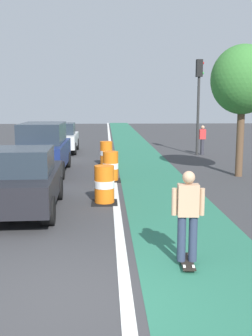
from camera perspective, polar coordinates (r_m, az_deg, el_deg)
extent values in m
plane|color=#38383A|center=(6.21, -8.71, -18.10)|extent=(100.00, 100.00, 0.00)
cube|color=#286B51|center=(17.81, 2.92, 0.04)|extent=(2.50, 80.00, 0.01)
cube|color=silver|center=(17.72, -1.91, 0.00)|extent=(0.20, 80.00, 0.01)
cube|color=black|center=(7.40, 8.55, -12.90)|extent=(0.27, 0.81, 0.02)
cylinder|color=silver|center=(7.63, 7.70, -12.27)|extent=(0.05, 0.11, 0.11)
cylinder|color=silver|center=(7.65, 8.87, -12.24)|extent=(0.05, 0.11, 0.11)
cylinder|color=silver|center=(7.16, 8.21, -13.79)|extent=(0.05, 0.11, 0.11)
cylinder|color=silver|center=(7.18, 9.47, -13.75)|extent=(0.05, 0.11, 0.11)
cylinder|color=#2D3851|center=(7.24, 7.84, -9.83)|extent=(0.15, 0.15, 0.82)
cylinder|color=#2D3851|center=(7.27, 9.43, -9.79)|extent=(0.15, 0.15, 0.82)
cube|color=tan|center=(7.06, 8.77, -4.51)|extent=(0.37, 0.24, 0.56)
cylinder|color=tan|center=(7.04, 6.82, -4.74)|extent=(0.09, 0.09, 0.48)
cylinder|color=tan|center=(7.10, 10.69, -4.71)|extent=(0.09, 0.09, 0.48)
sphere|color=tan|center=(6.97, 8.85, -1.31)|extent=(0.22, 0.22, 0.22)
cube|color=black|center=(10.91, -14.54, -2.40)|extent=(1.98, 4.16, 0.72)
cube|color=#232D38|center=(10.55, -14.91, 0.95)|extent=(1.68, 1.78, 0.64)
cylinder|color=black|center=(12.36, -17.25, -2.88)|extent=(0.30, 0.69, 0.68)
cylinder|color=black|center=(12.11, -9.64, -2.83)|extent=(0.30, 0.69, 0.68)
cylinder|color=black|center=(9.65, -10.88, -5.97)|extent=(0.30, 0.69, 0.68)
cube|color=navy|center=(16.69, -11.58, 1.97)|extent=(1.87, 4.61, 0.90)
cube|color=#232D38|center=(16.60, -11.68, 4.88)|extent=(1.64, 2.86, 0.80)
cylinder|color=black|center=(18.27, -13.45, 1.10)|extent=(0.29, 0.68, 0.68)
cylinder|color=black|center=(18.05, -8.32, 1.16)|extent=(0.29, 0.68, 0.68)
cylinder|color=black|center=(15.50, -15.28, -0.39)|extent=(0.29, 0.68, 0.68)
cylinder|color=black|center=(15.25, -9.24, -0.34)|extent=(0.29, 0.68, 0.68)
cube|color=silver|center=(23.59, -9.21, 3.89)|extent=(1.90, 4.13, 0.72)
cube|color=#232D38|center=(23.29, -9.31, 5.50)|extent=(1.65, 1.75, 0.64)
cylinder|color=black|center=(24.98, -10.79, 3.31)|extent=(0.29, 0.68, 0.68)
cylinder|color=black|center=(24.83, -7.02, 3.37)|extent=(0.29, 0.68, 0.68)
cylinder|color=black|center=(22.47, -11.57, 2.64)|extent=(0.29, 0.68, 0.68)
cylinder|color=black|center=(22.31, -7.39, 2.70)|extent=(0.29, 0.68, 0.68)
cylinder|color=orange|center=(11.51, -3.06, -3.81)|extent=(0.56, 0.56, 0.42)
cylinder|color=white|center=(11.44, -3.07, -2.27)|extent=(0.57, 0.57, 0.21)
cylinder|color=orange|center=(11.38, -3.09, -0.72)|extent=(0.56, 0.56, 0.42)
cube|color=black|center=(11.56, -3.05, -4.92)|extent=(0.73, 0.73, 0.04)
cylinder|color=orange|center=(14.77, -2.19, -0.89)|extent=(0.56, 0.56, 0.42)
cylinder|color=white|center=(14.72, -2.20, 0.31)|extent=(0.57, 0.57, 0.21)
cylinder|color=orange|center=(14.67, -2.21, 1.53)|extent=(0.56, 0.56, 0.42)
cube|color=black|center=(14.81, -2.18, -1.77)|extent=(0.73, 0.73, 0.04)
cylinder|color=orange|center=(18.56, -2.79, 1.18)|extent=(0.56, 0.56, 0.42)
cylinder|color=white|center=(18.52, -2.80, 2.15)|extent=(0.57, 0.57, 0.21)
cylinder|color=orange|center=(18.48, -2.81, 3.11)|extent=(0.56, 0.56, 0.42)
cube|color=black|center=(18.59, -2.79, 0.48)|extent=(0.73, 0.73, 0.04)
cylinder|color=#2D2D2D|center=(22.33, 10.12, 7.17)|extent=(0.14, 0.14, 4.20)
cube|color=black|center=(22.39, 10.31, 13.71)|extent=(0.32, 0.32, 0.90)
sphere|color=red|center=(22.45, 10.77, 14.35)|extent=(0.16, 0.16, 0.16)
sphere|color=green|center=(22.41, 10.73, 13.02)|extent=(0.16, 0.16, 0.16)
cylinder|color=#33333D|center=(22.64, 10.70, 2.94)|extent=(0.20, 0.20, 0.86)
cube|color=red|center=(22.58, 10.76, 4.71)|extent=(0.34, 0.20, 0.54)
sphere|color=tan|center=(22.55, 10.78, 5.67)|extent=(0.20, 0.20, 0.20)
cylinder|color=brown|center=(16.21, 15.78, 3.41)|extent=(0.28, 0.28, 2.60)
ellipsoid|color=#387A33|center=(16.16, 16.16, 11.91)|extent=(2.40, 2.40, 2.60)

